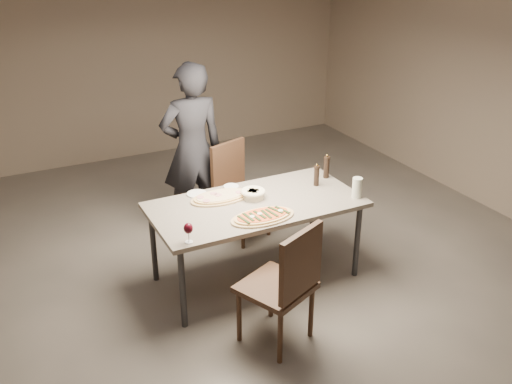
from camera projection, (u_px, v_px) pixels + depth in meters
name	position (u px, v px, depth m)	size (l,w,h in m)	color
room	(256.00, 130.00, 4.58)	(7.00, 7.00, 7.00)	#5F5851
dining_table	(256.00, 209.00, 4.88)	(1.80, 0.90, 0.75)	gray
zucchini_pizza	(263.00, 216.00, 4.59)	(0.55, 0.31, 0.05)	tan
ham_pizza	(221.00, 197.00, 4.92)	(0.54, 0.30, 0.04)	tan
bread_basket	(253.00, 193.00, 4.92)	(0.22, 0.22, 0.08)	beige
oil_dish	(231.00, 187.00, 5.13)	(0.14, 0.14, 0.02)	white
pepper_mill_left	(326.00, 167.00, 5.30)	(0.06, 0.06, 0.23)	black
pepper_mill_right	(317.00, 175.00, 5.14)	(0.05, 0.05, 0.21)	black
carafe	(357.00, 188.00, 4.92)	(0.09, 0.09, 0.18)	silver
wine_glass	(188.00, 229.00, 4.19)	(0.07, 0.07, 0.16)	silver
side_plate	(197.00, 194.00, 5.00)	(0.18, 0.18, 0.01)	white
chair_near	(286.00, 280.00, 4.11)	(0.63, 0.63, 1.01)	#3D2719
chair_far	(236.00, 185.00, 5.71)	(0.58, 0.58, 0.96)	#3D2719
diner	(192.00, 149.00, 5.66)	(0.64, 0.42, 1.75)	black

